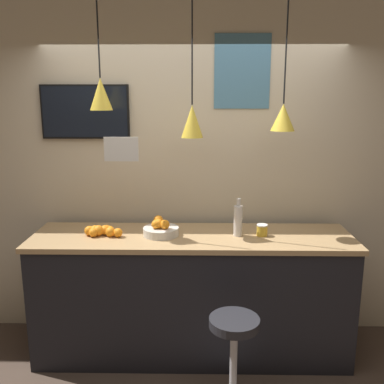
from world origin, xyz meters
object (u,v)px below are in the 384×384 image
(fruit_bowl, at_px, (161,229))
(juice_bottle, at_px, (238,220))
(spread_jar, at_px, (262,230))
(mounted_tv, at_px, (85,112))
(bar_stool, at_px, (234,351))

(fruit_bowl, height_order, juice_bottle, juice_bottle)
(fruit_bowl, relative_size, juice_bottle, 0.94)
(juice_bottle, distance_m, spread_jar, 0.21)
(spread_jar, xyz_separation_m, mounted_tv, (-1.45, 0.39, 0.90))
(bar_stool, height_order, mounted_tv, mounted_tv)
(bar_stool, distance_m, spread_jar, 0.96)
(fruit_bowl, bearing_deg, bar_stool, -51.99)
(juice_bottle, xyz_separation_m, mounted_tv, (-1.26, 0.39, 0.82))
(fruit_bowl, bearing_deg, juice_bottle, -0.04)
(bar_stool, height_order, fruit_bowl, fruit_bowl)
(fruit_bowl, bearing_deg, mounted_tv, 148.92)
(spread_jar, bearing_deg, juice_bottle, 180.00)
(juice_bottle, height_order, mounted_tv, mounted_tv)
(juice_bottle, bearing_deg, fruit_bowl, 179.96)
(fruit_bowl, xyz_separation_m, juice_bottle, (0.61, -0.00, 0.08))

